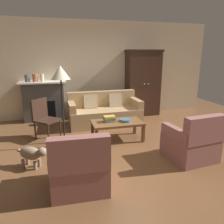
{
  "coord_description": "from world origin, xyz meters",
  "views": [
    {
      "loc": [
        -1.14,
        -3.83,
        1.83
      ],
      "look_at": [
        0.04,
        0.74,
        0.55
      ],
      "focal_mm": 33.78,
      "sensor_mm": 36.0,
      "label": 1
    }
  ],
  "objects_px": {
    "couch": "(104,113)",
    "mantel_vase_slate": "(27,78)",
    "dog": "(32,154)",
    "coffee_table": "(117,124)",
    "armchair_near_left": "(79,168)",
    "book_stack": "(109,119)",
    "mantel_vase_terracotta": "(35,78)",
    "armoire": "(143,83)",
    "fireplace": "(44,101)",
    "fruit_bowl": "(125,120)",
    "mantel_vase_cream": "(42,78)",
    "armchair_near_right": "(192,143)",
    "floor_lamp": "(61,77)",
    "side_chair_wooden": "(44,116)"
  },
  "relations": [
    {
      "from": "fireplace",
      "to": "armoire",
      "type": "relative_size",
      "value": 0.64
    },
    {
      "from": "mantel_vase_slate",
      "to": "mantel_vase_cream",
      "type": "xyz_separation_m",
      "value": [
        0.38,
        0.0,
        0.01
      ]
    },
    {
      "from": "mantel_vase_slate",
      "to": "floor_lamp",
      "type": "relative_size",
      "value": 0.12
    },
    {
      "from": "mantel_vase_slate",
      "to": "mantel_vase_terracotta",
      "type": "bearing_deg",
      "value": 0.0
    },
    {
      "from": "fireplace",
      "to": "dog",
      "type": "height_order",
      "value": "fireplace"
    },
    {
      "from": "coffee_table",
      "to": "armchair_near_right",
      "type": "bearing_deg",
      "value": -48.77
    },
    {
      "from": "floor_lamp",
      "to": "mantel_vase_slate",
      "type": "bearing_deg",
      "value": 113.42
    },
    {
      "from": "armchair_near_left",
      "to": "floor_lamp",
      "type": "bearing_deg",
      "value": 95.83
    },
    {
      "from": "mantel_vase_cream",
      "to": "side_chair_wooden",
      "type": "height_order",
      "value": "mantel_vase_cream"
    },
    {
      "from": "book_stack",
      "to": "floor_lamp",
      "type": "xyz_separation_m",
      "value": [
        -0.98,
        -0.11,
        0.93
      ]
    },
    {
      "from": "floor_lamp",
      "to": "couch",
      "type": "bearing_deg",
      "value": 48.17
    },
    {
      "from": "fireplace",
      "to": "fruit_bowl",
      "type": "relative_size",
      "value": 4.75
    },
    {
      "from": "fireplace",
      "to": "armchair_near_left",
      "type": "height_order",
      "value": "fireplace"
    },
    {
      "from": "armoire",
      "to": "side_chair_wooden",
      "type": "relative_size",
      "value": 2.2
    },
    {
      "from": "dog",
      "to": "armoire",
      "type": "bearing_deg",
      "value": 40.89
    },
    {
      "from": "coffee_table",
      "to": "floor_lamp",
      "type": "bearing_deg",
      "value": -176.51
    },
    {
      "from": "coffee_table",
      "to": "mantel_vase_cream",
      "type": "relative_size",
      "value": 5.22
    },
    {
      "from": "couch",
      "to": "side_chair_wooden",
      "type": "distance_m",
      "value": 1.68
    },
    {
      "from": "mantel_vase_terracotta",
      "to": "armchair_near_right",
      "type": "xyz_separation_m",
      "value": [
        2.85,
        -3.09,
        -0.91
      ]
    },
    {
      "from": "dog",
      "to": "mantel_vase_slate",
      "type": "bearing_deg",
      "value": 96.29
    },
    {
      "from": "mantel_vase_slate",
      "to": "coffee_table",
      "type": "bearing_deg",
      "value": -43.49
    },
    {
      "from": "fireplace",
      "to": "couch",
      "type": "distance_m",
      "value": 1.77
    },
    {
      "from": "coffee_table",
      "to": "armchair_near_right",
      "type": "distance_m",
      "value": 1.6
    },
    {
      "from": "coffee_table",
      "to": "armchair_near_left",
      "type": "bearing_deg",
      "value": -122.3
    },
    {
      "from": "mantel_vase_slate",
      "to": "mantel_vase_terracotta",
      "type": "height_order",
      "value": "mantel_vase_terracotta"
    },
    {
      "from": "fruit_bowl",
      "to": "mantel_vase_cream",
      "type": "xyz_separation_m",
      "value": [
        -1.8,
        1.9,
        0.78
      ]
    },
    {
      "from": "mantel_vase_cream",
      "to": "couch",
      "type": "bearing_deg",
      "value": -24.24
    },
    {
      "from": "couch",
      "to": "mantel_vase_slate",
      "type": "height_order",
      "value": "mantel_vase_slate"
    },
    {
      "from": "couch",
      "to": "coffee_table",
      "type": "relative_size",
      "value": 1.76
    },
    {
      "from": "couch",
      "to": "dog",
      "type": "distance_m",
      "value": 2.59
    },
    {
      "from": "mantel_vase_terracotta",
      "to": "mantel_vase_cream",
      "type": "bearing_deg",
      "value": 0.0
    },
    {
      "from": "coffee_table",
      "to": "armchair_near_left",
      "type": "relative_size",
      "value": 1.25
    },
    {
      "from": "fruit_bowl",
      "to": "floor_lamp",
      "type": "xyz_separation_m",
      "value": [
        -1.33,
        -0.06,
        0.97
      ]
    },
    {
      "from": "side_chair_wooden",
      "to": "armchair_near_left",
      "type": "bearing_deg",
      "value": -74.86
    },
    {
      "from": "mantel_vase_terracotta",
      "to": "armchair_near_left",
      "type": "xyz_separation_m",
      "value": [
        0.8,
        -3.46,
        -0.91
      ]
    },
    {
      "from": "book_stack",
      "to": "mantel_vase_slate",
      "type": "distance_m",
      "value": 2.7
    },
    {
      "from": "fireplace",
      "to": "mantel_vase_slate",
      "type": "bearing_deg",
      "value": -177.3
    },
    {
      "from": "side_chair_wooden",
      "to": "floor_lamp",
      "type": "height_order",
      "value": "floor_lamp"
    },
    {
      "from": "fireplace",
      "to": "couch",
      "type": "bearing_deg",
      "value": -24.78
    },
    {
      "from": "fruit_bowl",
      "to": "fireplace",
      "type": "bearing_deg",
      "value": 133.15
    },
    {
      "from": "fruit_bowl",
      "to": "dog",
      "type": "xyz_separation_m",
      "value": [
        -1.88,
        -0.78,
        -0.2
      ]
    },
    {
      "from": "mantel_vase_terracotta",
      "to": "armoire",
      "type": "bearing_deg",
      "value": -1.1
    },
    {
      "from": "fruit_bowl",
      "to": "side_chair_wooden",
      "type": "relative_size",
      "value": 0.29
    },
    {
      "from": "mantel_vase_terracotta",
      "to": "armchair_near_right",
      "type": "height_order",
      "value": "mantel_vase_terracotta"
    },
    {
      "from": "fireplace",
      "to": "mantel_vase_terracotta",
      "type": "height_order",
      "value": "mantel_vase_terracotta"
    },
    {
      "from": "book_stack",
      "to": "floor_lamp",
      "type": "distance_m",
      "value": 1.36
    },
    {
      "from": "armoire",
      "to": "fruit_bowl",
      "type": "xyz_separation_m",
      "value": [
        -1.15,
        -1.84,
        -0.55
      ]
    },
    {
      "from": "armchair_near_right",
      "to": "armchair_near_left",
      "type": "bearing_deg",
      "value": -169.71
    },
    {
      "from": "mantel_vase_slate",
      "to": "mantel_vase_terracotta",
      "type": "relative_size",
      "value": 0.93
    },
    {
      "from": "armoire",
      "to": "couch",
      "type": "xyz_separation_m",
      "value": [
        -1.36,
        -0.66,
        -0.68
      ]
    }
  ]
}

